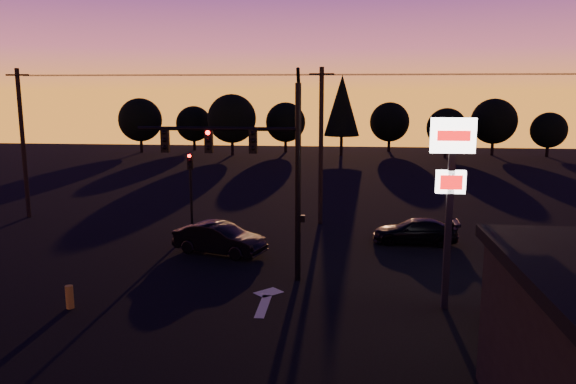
# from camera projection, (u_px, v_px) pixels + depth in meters

# --- Properties ---
(ground) EXTENTS (120.00, 120.00, 0.00)m
(ground) POSITION_uv_depth(u_px,v_px,m) (245.00, 317.00, 19.40)
(ground) COLOR black
(ground) RESTS_ON ground
(lane_arrow) EXTENTS (1.20, 3.10, 0.01)m
(lane_arrow) POSITION_uv_depth(u_px,v_px,m) (266.00, 299.00, 20.98)
(lane_arrow) COLOR beige
(lane_arrow) RESTS_ON ground
(traffic_signal_mast) EXTENTS (6.79, 0.52, 8.58)m
(traffic_signal_mast) POSITION_uv_depth(u_px,v_px,m) (258.00, 161.00, 22.43)
(traffic_signal_mast) COLOR black
(traffic_signal_mast) RESTS_ON ground
(secondary_signal) EXTENTS (0.30, 0.31, 4.35)m
(secondary_signal) POSITION_uv_depth(u_px,v_px,m) (191.00, 180.00, 30.62)
(secondary_signal) COLOR black
(secondary_signal) RESTS_ON ground
(pylon_sign) EXTENTS (1.50, 0.28, 6.80)m
(pylon_sign) POSITION_uv_depth(u_px,v_px,m) (451.00, 173.00, 19.30)
(pylon_sign) COLOR black
(pylon_sign) RESTS_ON ground
(utility_pole_0) EXTENTS (1.40, 0.26, 9.00)m
(utility_pole_0) POSITION_uv_depth(u_px,v_px,m) (23.00, 143.00, 33.85)
(utility_pole_0) COLOR black
(utility_pole_0) RESTS_ON ground
(utility_pole_1) EXTENTS (1.40, 0.26, 9.00)m
(utility_pole_1) POSITION_uv_depth(u_px,v_px,m) (321.00, 146.00, 32.09)
(utility_pole_1) COLOR black
(utility_pole_1) RESTS_ON ground
(power_wires) EXTENTS (36.00, 1.22, 0.07)m
(power_wires) POSITION_uv_depth(u_px,v_px,m) (322.00, 75.00, 31.37)
(power_wires) COLOR black
(power_wires) RESTS_ON ground
(bollard) EXTENTS (0.28, 0.28, 0.84)m
(bollard) POSITION_uv_depth(u_px,v_px,m) (70.00, 297.00, 20.09)
(bollard) COLOR #AC8A22
(bollard) RESTS_ON ground
(tree_0) EXTENTS (5.36, 5.36, 6.74)m
(tree_0) POSITION_uv_depth(u_px,v_px,m) (140.00, 120.00, 69.77)
(tree_0) COLOR black
(tree_0) RESTS_ON ground
(tree_1) EXTENTS (4.54, 4.54, 5.71)m
(tree_1) POSITION_uv_depth(u_px,v_px,m) (194.00, 124.00, 72.23)
(tree_1) COLOR black
(tree_1) RESTS_ON ground
(tree_2) EXTENTS (5.77, 5.78, 7.26)m
(tree_2) POSITION_uv_depth(u_px,v_px,m) (232.00, 119.00, 66.58)
(tree_2) COLOR black
(tree_2) RESTS_ON ground
(tree_3) EXTENTS (4.95, 4.95, 6.22)m
(tree_3) POSITION_uv_depth(u_px,v_px,m) (286.00, 122.00, 70.02)
(tree_3) COLOR black
(tree_3) RESTS_ON ground
(tree_4) EXTENTS (4.18, 4.18, 9.50)m
(tree_4) POSITION_uv_depth(u_px,v_px,m) (342.00, 105.00, 66.01)
(tree_4) COLOR black
(tree_4) RESTS_ON ground
(tree_5) EXTENTS (4.95, 4.95, 6.22)m
(tree_5) POSITION_uv_depth(u_px,v_px,m) (390.00, 122.00, 70.71)
(tree_5) COLOR black
(tree_5) RESTS_ON ground
(tree_6) EXTENTS (4.54, 4.54, 5.71)m
(tree_6) POSITION_uv_depth(u_px,v_px,m) (447.00, 128.00, 64.31)
(tree_6) COLOR black
(tree_6) RESTS_ON ground
(tree_7) EXTENTS (5.36, 5.36, 6.74)m
(tree_7) POSITION_uv_depth(u_px,v_px,m) (494.00, 121.00, 66.54)
(tree_7) COLOR black
(tree_7) RESTS_ON ground
(tree_8) EXTENTS (4.12, 4.12, 5.19)m
(tree_8) POSITION_uv_depth(u_px,v_px,m) (549.00, 130.00, 65.15)
(tree_8) COLOR black
(tree_8) RESTS_ON ground
(car_mid) EXTENTS (4.73, 2.91, 1.47)m
(car_mid) POSITION_uv_depth(u_px,v_px,m) (220.00, 238.00, 26.79)
(car_mid) COLOR black
(car_mid) RESTS_ON ground
(car_right) EXTENTS (4.36, 1.90, 1.25)m
(car_right) POSITION_uv_depth(u_px,v_px,m) (415.00, 231.00, 28.63)
(car_right) COLOR black
(car_right) RESTS_ON ground
(suv_parked) EXTENTS (3.31, 5.29, 1.36)m
(suv_parked) POSITION_uv_depth(u_px,v_px,m) (551.00, 322.00, 17.24)
(suv_parked) COLOR black
(suv_parked) RESTS_ON ground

